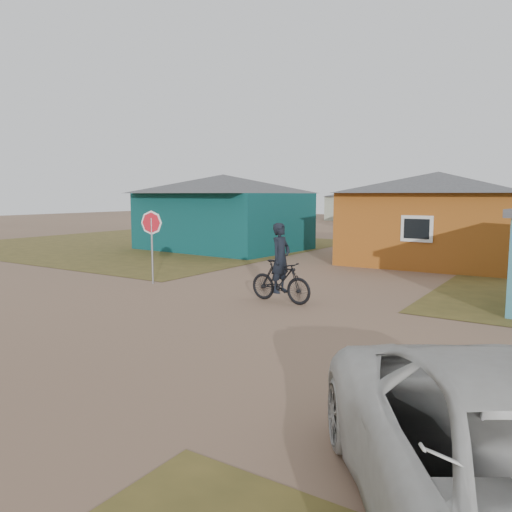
{
  "coord_description": "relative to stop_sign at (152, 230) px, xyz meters",
  "views": [
    {
      "loc": [
        7.65,
        -8.13,
        2.95
      ],
      "look_at": [
        0.42,
        3.0,
        1.3
      ],
      "focal_mm": 35.0,
      "sensor_mm": 36.0,
      "label": 1
    }
  ],
  "objects": [
    {
      "name": "ground",
      "position": [
        4.09,
        -3.67,
        -1.78
      ],
      "size": [
        120.0,
        120.0,
        0.0
      ],
      "primitive_type": "plane",
      "color": "#7F5F49"
    },
    {
      "name": "grass_nw",
      "position": [
        -9.91,
        9.33,
        -1.78
      ],
      "size": [
        20.0,
        18.0,
        0.0
      ],
      "primitive_type": "cube",
      "color": "brown",
      "rests_on": "ground"
    },
    {
      "name": "house_teal",
      "position": [
        -4.41,
        9.83,
        0.27
      ],
      "size": [
        8.93,
        7.08,
        4.0
      ],
      "color": "#0A393A",
      "rests_on": "ground"
    },
    {
      "name": "house_yellow",
      "position": [
        6.59,
        10.33,
        0.22
      ],
      "size": [
        7.72,
        6.76,
        3.9
      ],
      "color": "#9B5017",
      "rests_on": "ground"
    },
    {
      "name": "house_pale_west",
      "position": [
        -1.91,
        30.33,
        0.08
      ],
      "size": [
        7.04,
        6.15,
        3.6
      ],
      "color": "#99A08A",
      "rests_on": "ground"
    },
    {
      "name": "house_pale_north",
      "position": [
        -9.91,
        42.33,
        -0.03
      ],
      "size": [
        6.28,
        5.81,
        3.4
      ],
      "color": "#99A08A",
      "rests_on": "ground"
    },
    {
      "name": "stop_sign",
      "position": [
        0.0,
        0.0,
        0.0
      ],
      "size": [
        0.78,
        0.2,
        2.42
      ],
      "color": "gray",
      "rests_on": "ground"
    },
    {
      "name": "cyclist",
      "position": [
        4.98,
        -0.15,
        -0.99
      ],
      "size": [
        1.96,
        0.73,
        2.18
      ],
      "color": "black",
      "rests_on": "ground"
    }
  ]
}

